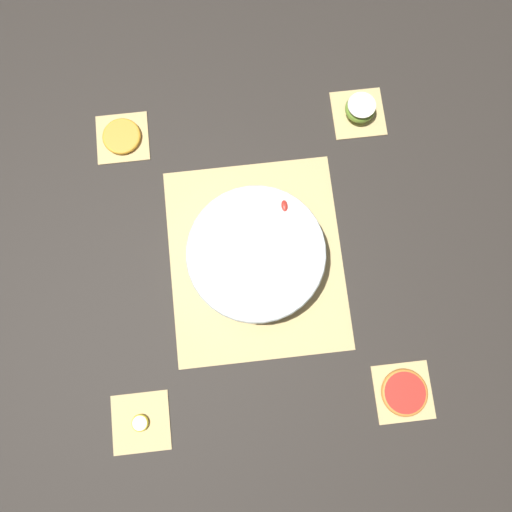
% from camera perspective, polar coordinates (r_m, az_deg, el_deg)
% --- Properties ---
extents(ground_plane, '(6.00, 6.00, 0.00)m').
position_cam_1_polar(ground_plane, '(1.14, 0.00, -0.34)').
color(ground_plane, '#2D2823').
extents(bamboo_mat_center, '(0.45, 0.39, 0.01)m').
position_cam_1_polar(bamboo_mat_center, '(1.13, 0.00, -0.31)').
color(bamboo_mat_center, '#D6B775').
rests_on(bamboo_mat_center, ground_plane).
extents(coaster_mat_near_left, '(0.12, 0.12, 0.01)m').
position_cam_1_polar(coaster_mat_near_left, '(1.16, 16.48, -14.70)').
color(coaster_mat_near_left, '#D6B775').
rests_on(coaster_mat_near_left, ground_plane).
extents(coaster_mat_near_right, '(0.12, 0.12, 0.01)m').
position_cam_1_polar(coaster_mat_near_right, '(1.27, 11.61, 15.68)').
color(coaster_mat_near_right, '#D6B775').
rests_on(coaster_mat_near_right, ground_plane).
extents(coaster_mat_far_left, '(0.12, 0.12, 0.01)m').
position_cam_1_polar(coaster_mat_far_left, '(1.15, -13.03, -18.05)').
color(coaster_mat_far_left, '#D6B775').
rests_on(coaster_mat_far_left, ground_plane).
extents(coaster_mat_far_right, '(0.12, 0.12, 0.01)m').
position_cam_1_polar(coaster_mat_far_right, '(1.26, -15.01, 12.93)').
color(coaster_mat_far_right, '#D6B775').
rests_on(coaster_mat_far_right, ground_plane).
extents(fruit_salad_bowl, '(0.30, 0.30, 0.08)m').
position_cam_1_polar(fruit_salad_bowl, '(1.09, -0.01, 0.14)').
color(fruit_salad_bowl, silver).
rests_on(fruit_salad_bowl, bamboo_mat_center).
extents(apple_half, '(0.07, 0.07, 0.04)m').
position_cam_1_polar(apple_half, '(1.25, 11.83, 16.16)').
color(apple_half, '#7FAD38').
rests_on(apple_half, coaster_mat_near_right).
extents(orange_slice_whole, '(0.09, 0.09, 0.01)m').
position_cam_1_polar(orange_slice_whole, '(1.26, -15.11, 13.07)').
color(orange_slice_whole, '#F9A338').
rests_on(orange_slice_whole, coaster_mat_far_right).
extents(banana_coin_single, '(0.04, 0.04, 0.01)m').
position_cam_1_polar(banana_coin_single, '(1.14, -13.12, -18.09)').
color(banana_coin_single, '#F7EFC6').
rests_on(banana_coin_single, coaster_mat_far_left).
extents(grapefruit_slice, '(0.10, 0.10, 0.01)m').
position_cam_1_polar(grapefruit_slice, '(1.15, 16.61, -14.73)').
color(grapefruit_slice, red).
rests_on(grapefruit_slice, coaster_mat_near_left).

